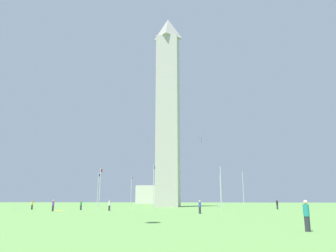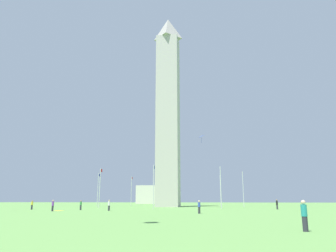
{
  "view_description": "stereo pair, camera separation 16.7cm",
  "coord_description": "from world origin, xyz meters",
  "px_view_note": "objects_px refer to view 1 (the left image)",
  "views": [
    {
      "loc": [
        -78.49,
        -12.11,
        1.69
      ],
      "look_at": [
        0.0,
        0.0,
        19.83
      ],
      "focal_mm": 34.57,
      "sensor_mm": 36.0,
      "label": 1
    },
    {
      "loc": [
        -78.47,
        -12.27,
        1.69
      ],
      "look_at": [
        0.0,
        0.0,
        19.83
      ],
      "focal_mm": 34.57,
      "sensor_mm": 36.0,
      "label": 2
    }
  ],
  "objects_px": {
    "flagpole_ne": "(131,190)",
    "flagpole_w": "(243,187)",
    "person_yellow_shirt": "(32,205)",
    "distant_building": "(157,195)",
    "person_black_shirt": "(277,204)",
    "person_blue_shirt": "(200,207)",
    "person_purple_shirt": "(53,206)",
    "obelisk_monument": "(168,107)",
    "person_green_shirt": "(81,205)",
    "picnic_blanket_near_first_person": "(59,211)",
    "flagpole_e": "(98,188)",
    "flagpole_nw": "(220,189)",
    "kite_blue_diamond": "(201,137)",
    "person_white_shirt": "(109,205)",
    "flagpole_se": "(100,186)",
    "flagpole_sw": "(221,185)",
    "person_teal_shirt": "(307,216)",
    "flagpole_s": "(154,184)",
    "flagpole_n": "(177,190)"
  },
  "relations": [
    {
      "from": "flagpole_ne",
      "to": "flagpole_nw",
      "type": "height_order",
      "value": "same"
    },
    {
      "from": "picnic_blanket_near_first_person",
      "to": "flagpole_nw",
      "type": "bearing_deg",
      "value": -31.34
    },
    {
      "from": "flagpole_e",
      "to": "picnic_blanket_near_first_person",
      "type": "bearing_deg",
      "value": -170.65
    },
    {
      "from": "person_blue_shirt",
      "to": "person_black_shirt",
      "type": "bearing_deg",
      "value": -76.01
    },
    {
      "from": "person_green_shirt",
      "to": "picnic_blanket_near_first_person",
      "type": "relative_size",
      "value": 0.89
    },
    {
      "from": "flagpole_ne",
      "to": "flagpole_w",
      "type": "distance_m",
      "value": 32.81
    },
    {
      "from": "distant_building",
      "to": "flagpole_e",
      "type": "bearing_deg",
      "value": 178.45
    },
    {
      "from": "flagpole_s",
      "to": "person_purple_shirt",
      "type": "height_order",
      "value": "flagpole_s"
    },
    {
      "from": "person_teal_shirt",
      "to": "person_green_shirt",
      "type": "distance_m",
      "value": 43.45
    },
    {
      "from": "flagpole_sw",
      "to": "person_black_shirt",
      "type": "distance_m",
      "value": 11.34
    },
    {
      "from": "flagpole_sw",
      "to": "distant_building",
      "type": "xyz_separation_m",
      "value": [
        82.74,
        28.4,
        -0.72
      ]
    },
    {
      "from": "flagpole_ne",
      "to": "flagpole_s",
      "type": "relative_size",
      "value": 1.0
    },
    {
      "from": "flagpole_w",
      "to": "person_green_shirt",
      "type": "distance_m",
      "value": 38.62
    },
    {
      "from": "flagpole_se",
      "to": "person_teal_shirt",
      "type": "height_order",
      "value": "flagpole_se"
    },
    {
      "from": "obelisk_monument",
      "to": "person_yellow_shirt",
      "type": "xyz_separation_m",
      "value": [
        -24.96,
        20.09,
        -24.04
      ]
    },
    {
      "from": "flagpole_e",
      "to": "person_yellow_shirt",
      "type": "relative_size",
      "value": 5.17
    },
    {
      "from": "flagpole_ne",
      "to": "person_purple_shirt",
      "type": "bearing_deg",
      "value": 180.0
    },
    {
      "from": "kite_blue_diamond",
      "to": "flagpole_ne",
      "type": "bearing_deg",
      "value": 49.72
    },
    {
      "from": "person_blue_shirt",
      "to": "person_purple_shirt",
      "type": "bearing_deg",
      "value": 33.21
    },
    {
      "from": "flagpole_e",
      "to": "flagpole_nw",
      "type": "bearing_deg",
      "value": -67.5
    },
    {
      "from": "flagpole_n",
      "to": "flagpole_s",
      "type": "relative_size",
      "value": 1.0
    },
    {
      "from": "person_white_shirt",
      "to": "person_black_shirt",
      "type": "height_order",
      "value": "person_black_shirt"
    },
    {
      "from": "person_teal_shirt",
      "to": "flagpole_e",
      "type": "bearing_deg",
      "value": 23.71
    },
    {
      "from": "flagpole_w",
      "to": "distant_building",
      "type": "bearing_deg",
      "value": 25.58
    },
    {
      "from": "person_blue_shirt",
      "to": "flagpole_ne",
      "type": "bearing_deg",
      "value": -19.61
    },
    {
      "from": "flagpole_ne",
      "to": "obelisk_monument",
      "type": "bearing_deg",
      "value": -135.13
    },
    {
      "from": "person_purple_shirt",
      "to": "person_black_shirt",
      "type": "distance_m",
      "value": 37.95
    },
    {
      "from": "flagpole_ne",
      "to": "flagpole_e",
      "type": "distance_m",
      "value": 13.59
    },
    {
      "from": "flagpole_n",
      "to": "flagpole_e",
      "type": "height_order",
      "value": "same"
    },
    {
      "from": "flagpole_se",
      "to": "person_purple_shirt",
      "type": "distance_m",
      "value": 19.67
    },
    {
      "from": "flagpole_ne",
      "to": "picnic_blanket_near_first_person",
      "type": "distance_m",
      "value": 42.1
    },
    {
      "from": "flagpole_nw",
      "to": "person_teal_shirt",
      "type": "height_order",
      "value": "flagpole_nw"
    },
    {
      "from": "person_white_shirt",
      "to": "picnic_blanket_near_first_person",
      "type": "bearing_deg",
      "value": 76.32
    },
    {
      "from": "flagpole_sw",
      "to": "flagpole_w",
      "type": "distance_m",
      "value": 13.59
    },
    {
      "from": "obelisk_monument",
      "to": "person_black_shirt",
      "type": "bearing_deg",
      "value": -127.14
    },
    {
      "from": "person_purple_shirt",
      "to": "picnic_blanket_near_first_person",
      "type": "xyz_separation_m",
      "value": [
        2.58,
        0.37,
        -0.82
      ]
    },
    {
      "from": "flagpole_w",
      "to": "person_black_shirt",
      "type": "xyz_separation_m",
      "value": [
        -16.98,
        -4.58,
        -3.63
      ]
    },
    {
      "from": "person_yellow_shirt",
      "to": "distant_building",
      "type": "distance_m",
      "value": 95.35
    },
    {
      "from": "picnic_blanket_near_first_person",
      "to": "flagpole_sw",
      "type": "bearing_deg",
      "value": -56.69
    },
    {
      "from": "person_black_shirt",
      "to": "kite_blue_diamond",
      "type": "distance_m",
      "value": 23.42
    },
    {
      "from": "person_teal_shirt",
      "to": "picnic_blanket_near_first_person",
      "type": "xyz_separation_m",
      "value": [
        29.96,
        29.75,
        -0.83
      ]
    },
    {
      "from": "flagpole_se",
      "to": "obelisk_monument",
      "type": "bearing_deg",
      "value": -45.13
    },
    {
      "from": "flagpole_e",
      "to": "person_purple_shirt",
      "type": "bearing_deg",
      "value": -170.74
    },
    {
      "from": "flagpole_e",
      "to": "person_teal_shirt",
      "type": "bearing_deg",
      "value": -149.74
    },
    {
      "from": "person_purple_shirt",
      "to": "flagpole_w",
      "type": "bearing_deg",
      "value": -29.89
    },
    {
      "from": "flagpole_e",
      "to": "flagpole_sw",
      "type": "height_order",
      "value": "same"
    },
    {
      "from": "kite_blue_diamond",
      "to": "person_blue_shirt",
      "type": "bearing_deg",
      "value": -177.95
    },
    {
      "from": "flagpole_nw",
      "to": "person_blue_shirt",
      "type": "xyz_separation_m",
      "value": [
        -49.58,
        2.85,
        -3.71
      ]
    },
    {
      "from": "person_blue_shirt",
      "to": "picnic_blanket_near_first_person",
      "type": "height_order",
      "value": "person_blue_shirt"
    },
    {
      "from": "flagpole_n",
      "to": "person_white_shirt",
      "type": "xyz_separation_m",
      "value": [
        -46.29,
        4.9,
        -3.67
      ]
    }
  ]
}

